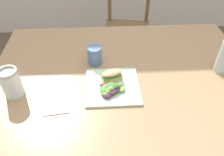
% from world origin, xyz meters
% --- Properties ---
extents(dining_table, '(1.29, 0.97, 0.74)m').
position_xyz_m(dining_table, '(-0.09, 0.06, 0.63)').
color(dining_table, '#997551').
rests_on(dining_table, ground).
extents(chair_wooden_far, '(0.45, 0.45, 0.87)m').
position_xyz_m(chair_wooden_far, '(0.04, 1.03, 0.45)').
color(chair_wooden_far, brown).
rests_on(chair_wooden_far, ground).
extents(plate_lunch, '(0.24, 0.24, 0.01)m').
position_xyz_m(plate_lunch, '(-0.15, -0.01, 0.74)').
color(plate_lunch, beige).
rests_on(plate_lunch, dining_table).
extents(sandwich_half_front, '(0.10, 0.08, 0.06)m').
position_xyz_m(sandwich_half_front, '(-0.15, 0.03, 0.78)').
color(sandwich_half_front, '#DBB270').
rests_on(sandwich_half_front, plate_lunch).
extents(salad_mixed_greens, '(0.13, 0.12, 0.04)m').
position_xyz_m(salad_mixed_greens, '(-0.16, -0.04, 0.77)').
color(salad_mixed_greens, '#3D7033').
rests_on(salad_mixed_greens, plate_lunch).
extents(napkin_folded, '(0.13, 0.24, 0.00)m').
position_xyz_m(napkin_folded, '(-0.40, -0.04, 0.74)').
color(napkin_folded, silver).
rests_on(napkin_folded, dining_table).
extents(fork_on_napkin, '(0.05, 0.19, 0.00)m').
position_xyz_m(fork_on_napkin, '(-0.40, -0.02, 0.75)').
color(fork_on_napkin, silver).
rests_on(fork_on_napkin, napkin_folded).
extents(mason_jar_iced_tea, '(0.08, 0.08, 0.13)m').
position_xyz_m(mason_jar_iced_tea, '(-0.58, -0.03, 0.80)').
color(mason_jar_iced_tea, '#C67528').
rests_on(mason_jar_iced_tea, dining_table).
extents(cup_extra_side, '(0.07, 0.07, 0.09)m').
position_xyz_m(cup_extra_side, '(-0.23, 0.17, 0.79)').
color(cup_extra_side, '#4C6B93').
rests_on(cup_extra_side, dining_table).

